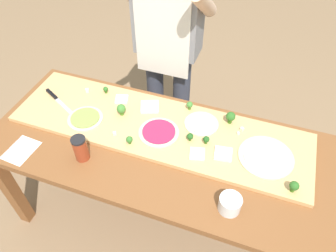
{
  "coord_description": "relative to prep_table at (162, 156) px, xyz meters",
  "views": [
    {
      "loc": [
        0.4,
        -1.02,
        2.04
      ],
      "look_at": [
        0.0,
        0.09,
        0.81
      ],
      "focal_mm": 34.09,
      "sensor_mm": 36.0,
      "label": 1
    }
  ],
  "objects": [
    {
      "name": "ground_plane",
      "position": [
        0.0,
        0.0,
        -0.66
      ],
      "size": [
        8.0,
        8.0,
        0.0
      ],
      "primitive_type": "plane",
      "color": "#896B4C"
    },
    {
      "name": "pizza_slice_far_right",
      "position": [
        -0.34,
        0.24,
        0.12
      ],
      "size": [
        0.09,
        0.09,
        0.01
      ],
      "primitive_type": "cube",
      "rotation": [
        0.0,
        0.0,
        0.31
      ],
      "color": "silver",
      "rests_on": "cutting_board"
    },
    {
      "name": "sauce_jar",
      "position": [
        -0.35,
        -0.21,
        0.16
      ],
      "size": [
        0.07,
        0.07,
        0.14
      ],
      "color": "#99381E",
      "rests_on": "prep_table"
    },
    {
      "name": "pizza_whole_cheese_artichoke",
      "position": [
        0.16,
        0.2,
        0.12
      ],
      "size": [
        0.19,
        0.19,
        0.02
      ],
      "color": "beige",
      "rests_on": "cutting_board"
    },
    {
      "name": "pizza_whole_white_garlic",
      "position": [
        0.53,
        0.08,
        0.12
      ],
      "size": [
        0.28,
        0.28,
        0.02
      ],
      "color": "beige",
      "rests_on": "cutting_board"
    },
    {
      "name": "cheese_crumble_a",
      "position": [
        -0.57,
        0.24,
        0.13
      ],
      "size": [
        0.03,
        0.03,
        0.02
      ],
      "primitive_type": "cube",
      "rotation": [
        0.0,
        0.0,
        0.53
      ],
      "color": "silver",
      "rests_on": "cutting_board"
    },
    {
      "name": "pizza_slice_center",
      "position": [
        -0.16,
        0.23,
        0.12
      ],
      "size": [
        0.13,
        0.13,
        0.01
      ],
      "primitive_type": "cube",
      "rotation": [
        0.0,
        0.0,
        0.38
      ],
      "color": "silver",
      "rests_on": "cutting_board"
    },
    {
      "name": "broccoli_floret_back_left",
      "position": [
        0.13,
        0.07,
        0.14
      ],
      "size": [
        0.03,
        0.03,
        0.05
      ],
      "color": "#2C5915",
      "rests_on": "cutting_board"
    },
    {
      "name": "broccoli_floret_front_left",
      "position": [
        0.22,
        0.08,
        0.14
      ],
      "size": [
        0.03,
        0.03,
        0.05
      ],
      "color": "#2C5915",
      "rests_on": "cutting_board"
    },
    {
      "name": "pizza_whole_pesto_green",
      "position": [
        -0.46,
        0.02,
        0.12
      ],
      "size": [
        0.2,
        0.2,
        0.02
      ],
      "color": "beige",
      "rests_on": "cutting_board"
    },
    {
      "name": "cook_center",
      "position": [
        -0.2,
        0.64,
        0.34
      ],
      "size": [
        0.54,
        0.39,
        1.67
      ],
      "color": "#333847",
      "rests_on": "ground"
    },
    {
      "name": "flour_cup",
      "position": [
        0.41,
        -0.24,
        0.13
      ],
      "size": [
        0.1,
        0.1,
        0.08
      ],
      "color": "white",
      "rests_on": "prep_table"
    },
    {
      "name": "pizza_slice_near_left",
      "position": [
        0.2,
        -0.01,
        0.12
      ],
      "size": [
        0.09,
        0.09,
        0.01
      ],
      "primitive_type": "cube",
      "rotation": [
        0.0,
        0.0,
        0.24
      ],
      "color": "silver",
      "rests_on": "cutting_board"
    },
    {
      "name": "broccoli_floret_center_right",
      "position": [
        0.06,
        0.3,
        0.15
      ],
      "size": [
        0.04,
        0.04,
        0.05
      ],
      "color": "#487A23",
      "rests_on": "cutting_board"
    },
    {
      "name": "pizza_whole_beet_magenta",
      "position": [
        -0.04,
        0.06,
        0.12
      ],
      "size": [
        0.22,
        0.22,
        0.02
      ],
      "color": "beige",
      "rests_on": "cutting_board"
    },
    {
      "name": "cheese_crumble_d",
      "position": [
        -0.26,
        -0.03,
        0.12
      ],
      "size": [
        0.02,
        0.02,
        0.02
      ],
      "primitive_type": "cube",
      "rotation": [
        0.0,
        0.0,
        0.58
      ],
      "color": "silver",
      "rests_on": "cutting_board"
    },
    {
      "name": "broccoli_floret_back_right",
      "position": [
        -0.29,
        0.13,
        0.16
      ],
      "size": [
        0.05,
        0.05,
        0.07
      ],
      "color": "#487A23",
      "rests_on": "cutting_board"
    },
    {
      "name": "cheese_crumble_c",
      "position": [
        0.38,
        0.23,
        0.12
      ],
      "size": [
        0.02,
        0.02,
        0.02
      ],
      "primitive_type": "cube",
      "rotation": [
        0.0,
        0.0,
        1.01
      ],
      "color": "silver",
      "rests_on": "cutting_board"
    },
    {
      "name": "prep_table",
      "position": [
        0.0,
        0.0,
        0.0
      ],
      "size": [
        1.88,
        0.78,
        0.75
      ],
      "color": "brown",
      "rests_on": "ground"
    },
    {
      "name": "broccoli_floret_front_mid",
      "position": [
        -0.46,
        0.26,
        0.14
      ],
      "size": [
        0.03,
        0.03,
        0.04
      ],
      "color": "#366618",
      "rests_on": "cutting_board"
    },
    {
      "name": "pizza_slice_near_right",
      "position": [
        0.32,
        0.03,
        0.12
      ],
      "size": [
        0.1,
        0.1,
        0.01
      ],
      "primitive_type": "cube",
      "rotation": [
        0.0,
        0.0,
        0.14
      ],
      "color": "silver",
      "rests_on": "cutting_board"
    },
    {
      "name": "recipe_note",
      "position": [
        -0.68,
        -0.28,
        0.09
      ],
      "size": [
        0.14,
        0.18,
        0.0
      ],
      "primitive_type": "cube",
      "rotation": [
        0.0,
        0.0,
        -0.07
      ],
      "color": "white",
      "rests_on": "prep_table"
    },
    {
      "name": "chefs_knife",
      "position": [
        -0.72,
        0.11,
        0.12
      ],
      "size": [
        0.26,
        0.14,
        0.02
      ],
      "color": "#B7BABF",
      "rests_on": "cutting_board"
    },
    {
      "name": "broccoli_floret_back_mid",
      "position": [
        0.67,
        -0.07,
        0.15
      ],
      "size": [
        0.04,
        0.04,
        0.06
      ],
      "color": "#366618",
      "rests_on": "cutting_board"
    },
    {
      "name": "broccoli_floret_front_right",
      "position": [
        -0.16,
        -0.06,
        0.14
      ],
      "size": [
        0.04,
        0.04,
        0.05
      ],
      "color": "#3F7220",
      "rests_on": "cutting_board"
    },
    {
      "name": "cutting_board",
      "position": [
        -0.06,
        0.11,
        0.1
      ],
      "size": [
        1.65,
        0.46,
        0.02
      ],
      "primitive_type": "cube",
      "color": "tan",
      "rests_on": "prep_table"
    },
    {
      "name": "cheese_crumble_b",
      "position": [
        0.37,
        0.2,
        0.12
      ],
      "size": [
        0.02,
        0.02,
        0.01
      ],
      "primitive_type": "cube",
      "rotation": [
        0.0,
        0.0,
        0.59
      ],
      "color": "silver",
      "rests_on": "cutting_board"
    },
    {
      "name": "broccoli_floret_center_left",
      "position": [
        0.3,
        0.27,
        0.16
      ],
      "size": [
        0.05,
        0.05,
        0.07
      ],
      "color": "#366618",
      "rests_on": "cutting_board"
    }
  ]
}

